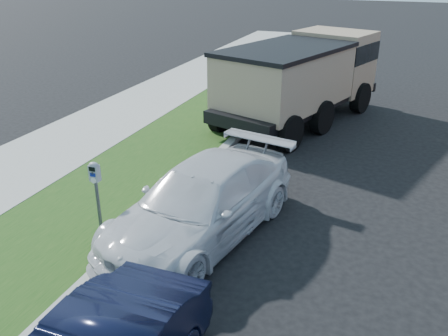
% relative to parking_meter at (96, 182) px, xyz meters
% --- Properties ---
extents(ground, '(120.00, 120.00, 0.00)m').
position_rel_parking_meter_xyz_m(ground, '(3.28, 0.87, -1.19)').
color(ground, black).
rests_on(ground, ground).
extents(streetside, '(6.12, 50.00, 0.15)m').
position_rel_parking_meter_xyz_m(streetside, '(-2.29, 2.87, -1.12)').
color(streetside, gray).
rests_on(streetside, ground).
extents(parking_meter, '(0.20, 0.14, 1.46)m').
position_rel_parking_meter_xyz_m(parking_meter, '(0.00, 0.00, 0.00)').
color(parking_meter, '#3F4247').
rests_on(parking_meter, ground).
extents(white_wagon, '(2.96, 5.24, 1.43)m').
position_rel_parking_meter_xyz_m(white_wagon, '(1.82, 0.81, -0.48)').
color(white_wagon, silver).
rests_on(white_wagon, ground).
extents(dump_truck, '(4.53, 7.32, 2.70)m').
position_rel_parking_meter_xyz_m(dump_truck, '(2.07, 8.79, 0.33)').
color(dump_truck, black).
rests_on(dump_truck, ground).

